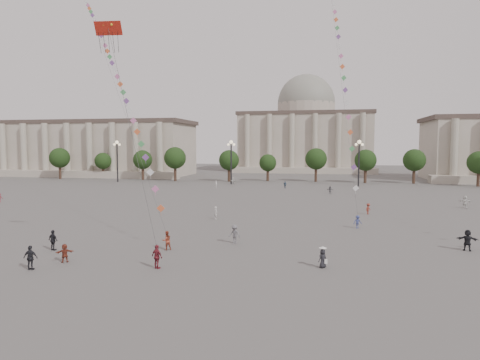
# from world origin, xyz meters

# --- Properties ---
(ground) EXTENTS (360.00, 360.00, 0.00)m
(ground) POSITION_xyz_m (0.00, 0.00, 0.00)
(ground) COLOR #4F4C4A
(ground) RESTS_ON ground
(hall_west) EXTENTS (84.00, 26.22, 17.20)m
(hall_west) POSITION_xyz_m (-75.00, 93.89, 8.43)
(hall_west) COLOR #A69C8B
(hall_west) RESTS_ON ground
(hall_central) EXTENTS (48.30, 34.30, 35.50)m
(hall_central) POSITION_xyz_m (0.00, 129.22, 14.23)
(hall_central) COLOR #A69C8B
(hall_central) RESTS_ON ground
(tree_row) EXTENTS (137.12, 5.12, 8.00)m
(tree_row) POSITION_xyz_m (0.00, 78.00, 5.39)
(tree_row) COLOR #35241A
(tree_row) RESTS_ON ground
(lamp_post_far_west) EXTENTS (2.00, 0.90, 10.65)m
(lamp_post_far_west) POSITION_xyz_m (-45.00, 70.00, 7.35)
(lamp_post_far_west) COLOR #262628
(lamp_post_far_west) RESTS_ON ground
(lamp_post_mid_west) EXTENTS (2.00, 0.90, 10.65)m
(lamp_post_mid_west) POSITION_xyz_m (-15.00, 70.00, 7.35)
(lamp_post_mid_west) COLOR #262628
(lamp_post_mid_west) RESTS_ON ground
(lamp_post_mid_east) EXTENTS (2.00, 0.90, 10.65)m
(lamp_post_mid_east) POSITION_xyz_m (15.00, 70.00, 7.35)
(lamp_post_mid_east) COLOR #262628
(lamp_post_mid_east) RESTS_ON ground
(person_crowd_0) EXTENTS (0.96, 0.79, 1.53)m
(person_crowd_0) POSITION_xyz_m (-1.17, 62.47, 0.77)
(person_crowd_0) COLOR navy
(person_crowd_0) RESTS_ON ground
(person_crowd_2) EXTENTS (1.04, 1.10, 1.50)m
(person_crowd_2) POSITION_xyz_m (-45.35, 29.70, 0.75)
(person_crowd_2) COLOR maroon
(person_crowd_2) RESTS_ON ground
(person_crowd_3) EXTENTS (1.87, 0.96, 1.92)m
(person_crowd_3) POSITION_xyz_m (20.19, 9.64, 0.96)
(person_crowd_3) COLOR black
(person_crowd_3) RESTS_ON ground
(person_crowd_4) EXTENTS (1.24, 1.69, 1.77)m
(person_crowd_4) POSITION_xyz_m (-14.08, 68.00, 0.89)
(person_crowd_4) COLOR silver
(person_crowd_4) RESTS_ON ground
(person_crowd_6) EXTENTS (1.30, 0.90, 1.84)m
(person_crowd_6) POSITION_xyz_m (-0.87, 8.26, 0.92)
(person_crowd_6) COLOR slate
(person_crowd_6) RESTS_ON ground
(person_crowd_7) EXTENTS (1.84, 0.90, 1.91)m
(person_crowd_7) POSITION_xyz_m (28.21, 37.79, 0.95)
(person_crowd_7) COLOR silver
(person_crowd_7) RESTS_ON ground
(person_crowd_8) EXTENTS (1.03, 1.12, 1.52)m
(person_crowd_8) POSITION_xyz_m (13.43, 29.04, 0.76)
(person_crowd_8) COLOR maroon
(person_crowd_8) RESTS_ON ground
(person_crowd_10) EXTENTS (0.40, 0.58, 1.53)m
(person_crowd_10) POSITION_xyz_m (-16.36, 60.75, 0.77)
(person_crowd_10) COLOR silver
(person_crowd_10) RESTS_ON ground
(person_crowd_12) EXTENTS (1.50, 1.01, 1.55)m
(person_crowd_12) POSITION_xyz_m (8.50, 53.02, 0.78)
(person_crowd_12) COLOR slate
(person_crowd_12) RESTS_ON ground
(person_crowd_13) EXTENTS (0.65, 0.72, 1.65)m
(person_crowd_13) POSITION_xyz_m (-6.08, 21.08, 0.83)
(person_crowd_13) COLOR silver
(person_crowd_13) RESTS_ON ground
(tourist_0) EXTENTS (1.18, 0.90, 1.86)m
(tourist_0) POSITION_xyz_m (-4.94, -1.10, 0.93)
(tourist_0) COLOR maroon
(tourist_0) RESTS_ON ground
(tourist_1) EXTENTS (1.18, 0.76, 1.86)m
(tourist_1) POSITION_xyz_m (-16.30, 2.40, 0.93)
(tourist_1) COLOR black
(tourist_1) RESTS_ON ground
(tourist_2) EXTENTS (1.41, 1.17, 1.52)m
(tourist_2) POSITION_xyz_m (-12.95, -0.91, 0.76)
(tourist_2) COLOR maroon
(tourist_2) RESTS_ON ground
(tourist_4) EXTENTS (1.14, 0.56, 1.88)m
(tourist_4) POSITION_xyz_m (-14.21, -3.33, 0.94)
(tourist_4) COLOR black
(tourist_4) RESTS_ON ground
(kite_flyer_0) EXTENTS (1.06, 1.05, 1.73)m
(kite_flyer_0) POSITION_xyz_m (-6.37, 4.62, 0.87)
(kite_flyer_0) COLOR #993E29
(kite_flyer_0) RESTS_ON ground
(kite_flyer_1) EXTENTS (1.08, 0.80, 1.49)m
(kite_flyer_1) POSITION_xyz_m (11.28, 18.47, 0.74)
(kite_flyer_1) COLOR navy
(kite_flyer_1) RESTS_ON ground
(hat_person) EXTENTS (0.84, 0.82, 1.69)m
(hat_person) POSITION_xyz_m (7.52, 1.62, 0.80)
(hat_person) COLOR black
(hat_person) RESTS_ON ground
(dragon_kite) EXTENTS (3.46, 1.35, 18.04)m
(dragon_kite) POSITION_xyz_m (-9.53, 0.85, 17.92)
(dragon_kite) COLOR #AE1E12
(dragon_kite) RESTS_ON ground
(kite_train_west) EXTENTS (30.65, 38.83, 61.52)m
(kite_train_west) POSITION_xyz_m (-22.38, 25.29, 20.89)
(kite_train_west) COLOR #3F3F3F
(kite_train_west) RESTS_ON ground
(kite_train_mid) EXTENTS (5.13, 38.56, 61.86)m
(kite_train_mid) POSITION_xyz_m (8.92, 39.09, 27.66)
(kite_train_mid) COLOR #3F3F3F
(kite_train_mid) RESTS_ON ground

